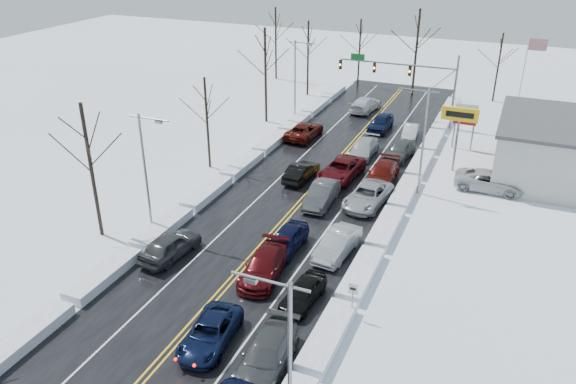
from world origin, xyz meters
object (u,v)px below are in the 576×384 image
at_px(traffic_signal_mast, 409,74).
at_px(oncoming_car_0, 301,180).
at_px(flagpole, 524,77).
at_px(tires_plus_sign, 459,119).

height_order(traffic_signal_mast, oncoming_car_0, traffic_signal_mast).
distance_m(traffic_signal_mast, flagpole, 11.90).
xyz_separation_m(tires_plus_sign, oncoming_car_0, (-12.08, -7.33, -4.99)).
bearing_deg(oncoming_car_0, traffic_signal_mast, -101.51).
xyz_separation_m(tires_plus_sign, flagpole, (4.67, 14.01, 0.93)).
bearing_deg(traffic_signal_mast, oncoming_car_0, -104.59).
relative_size(tires_plus_sign, flagpole, 0.60).
relative_size(flagpole, oncoming_car_0, 2.11).
relative_size(traffic_signal_mast, oncoming_car_0, 2.81).
xyz_separation_m(traffic_signal_mast, flagpole, (11.72, 2.01, 0.45)).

